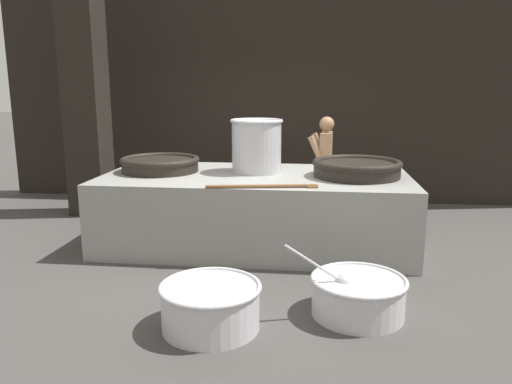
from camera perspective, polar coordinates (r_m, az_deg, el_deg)
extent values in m
plane|color=#474442|center=(6.43, 0.00, -5.86)|extent=(60.00, 60.00, 0.00)
cube|color=black|center=(8.75, 2.09, 12.05)|extent=(9.58, 0.24, 3.95)
cube|color=black|center=(8.13, -18.96, 11.42)|extent=(0.55, 0.55, 3.95)
cube|color=gray|center=(6.30, 0.00, -1.99)|extent=(3.78, 1.85, 0.89)
cylinder|color=black|center=(6.54, -10.88, 2.97)|extent=(0.97, 0.97, 0.15)
torus|color=black|center=(6.53, -10.90, 3.62)|extent=(1.01, 1.01, 0.08)
cylinder|color=black|center=(6.17, 11.43, 2.49)|extent=(1.04, 1.04, 0.17)
torus|color=black|center=(6.16, 11.46, 3.24)|extent=(1.08, 1.08, 0.08)
cylinder|color=#B7B7BC|center=(6.34, 0.06, 5.20)|extent=(0.62, 0.62, 0.65)
torus|color=#B7B7BC|center=(6.31, 0.06, 8.13)|extent=(0.67, 0.67, 0.04)
cylinder|color=brown|center=(5.38, 0.66, 0.67)|extent=(1.20, 0.24, 0.04)
cube|color=brown|center=(5.45, 6.42, 0.62)|extent=(0.14, 0.12, 0.02)
cylinder|color=#9E7551|center=(7.40, 7.81, -0.53)|extent=(0.12, 0.12, 0.76)
cylinder|color=#9E7551|center=(7.56, 7.91, -0.27)|extent=(0.12, 0.12, 0.76)
cube|color=#722D4C|center=(7.45, 7.89, 0.74)|extent=(0.20, 0.25, 0.49)
cube|color=#9E7551|center=(7.37, 8.01, 4.61)|extent=(0.19, 0.47, 0.56)
cylinder|color=#9E7551|center=(7.15, 7.09, 4.39)|extent=(0.31, 0.12, 0.52)
cylinder|color=#9E7551|center=(7.60, 7.43, 4.84)|extent=(0.31, 0.12, 0.52)
sphere|color=#9E7551|center=(7.33, 8.10, 7.70)|extent=(0.21, 0.21, 0.21)
cylinder|color=silver|center=(4.55, 11.58, -11.71)|extent=(0.80, 0.80, 0.33)
torus|color=silver|center=(4.48, 11.67, -9.80)|extent=(0.84, 0.84, 0.04)
cylinder|color=orange|center=(4.52, 11.62, -10.86)|extent=(0.71, 0.71, 0.08)
cylinder|color=orange|center=(4.50, 10.29, -10.05)|extent=(0.04, 0.05, 0.04)
cylinder|color=orange|center=(4.45, 11.94, -10.41)|extent=(0.04, 0.04, 0.03)
cylinder|color=orange|center=(4.57, 14.66, -9.91)|extent=(0.05, 0.06, 0.04)
cylinder|color=orange|center=(4.54, 14.08, -10.09)|extent=(0.06, 0.05, 0.03)
cylinder|color=orange|center=(4.49, 11.67, -10.22)|extent=(0.05, 0.05, 0.04)
cylinder|color=orange|center=(4.40, 10.99, -10.66)|extent=(0.04, 0.04, 0.03)
cylinder|color=orange|center=(4.42, 12.64, -10.60)|extent=(0.06, 0.06, 0.04)
cylinder|color=orange|center=(4.48, 12.76, -10.31)|extent=(0.06, 0.04, 0.04)
cylinder|color=orange|center=(4.41, 12.67, -10.67)|extent=(0.06, 0.06, 0.04)
cylinder|color=orange|center=(4.52, 11.38, -10.10)|extent=(0.04, 0.03, 0.03)
cylinder|color=orange|center=(4.45, 14.70, -10.56)|extent=(0.06, 0.05, 0.03)
cylinder|color=orange|center=(4.70, 11.16, -9.11)|extent=(0.07, 0.07, 0.04)
cylinder|color=orange|center=(4.50, 9.60, -10.10)|extent=(0.04, 0.04, 0.03)
cylinder|color=orange|center=(4.60, 10.63, -9.64)|extent=(0.05, 0.05, 0.03)
sphere|color=silver|center=(4.44, 9.96, -10.13)|extent=(0.14, 0.14, 0.14)
cylinder|color=silver|center=(4.29, 6.72, -8.19)|extent=(0.52, 0.19, 0.39)
cylinder|color=silver|center=(4.25, -5.21, -13.00)|extent=(0.81, 0.81, 0.36)
torus|color=silver|center=(4.18, -5.26, -10.74)|extent=(0.85, 0.85, 0.04)
cylinder|color=#6B9347|center=(4.22, -5.23, -11.99)|extent=(0.71, 0.71, 0.09)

